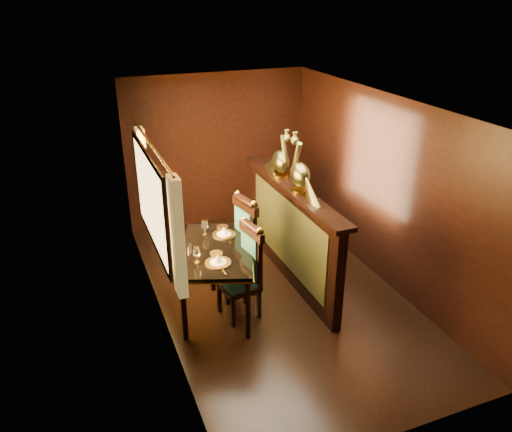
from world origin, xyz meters
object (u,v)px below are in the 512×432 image
at_px(dining_table, 217,254).
at_px(chair_right, 240,243).
at_px(chair_left, 246,267).
at_px(peacock_right, 281,152).
at_px(peacock_left, 300,164).

bearing_deg(dining_table, chair_right, 53.11).
xyz_separation_m(dining_table, chair_right, (0.39, 0.26, -0.06)).
bearing_deg(chair_left, peacock_right, 38.43).
distance_m(chair_left, chair_right, 0.51).
bearing_deg(peacock_right, peacock_left, -90.00).
xyz_separation_m(dining_table, peacock_left, (1.13, 0.10, 0.96)).
relative_size(dining_table, peacock_left, 2.23).
relative_size(peacock_left, peacock_right, 1.05).
xyz_separation_m(dining_table, chair_left, (0.29, -0.24, -0.12)).
bearing_deg(peacock_left, chair_right, 167.58).
relative_size(dining_table, chair_left, 1.32).
distance_m(chair_left, peacock_right, 1.64).
xyz_separation_m(peacock_left, peacock_right, (0.00, 0.58, -0.02)).
bearing_deg(dining_table, peacock_right, 50.72).
xyz_separation_m(chair_left, peacock_left, (0.84, 0.34, 1.09)).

